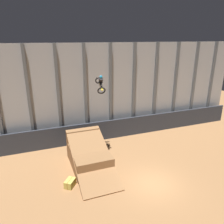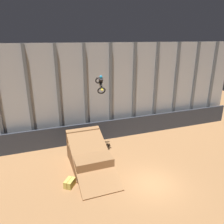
% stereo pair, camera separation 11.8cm
% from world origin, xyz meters
% --- Properties ---
extents(ground_plane, '(60.00, 60.00, 0.00)m').
position_xyz_m(ground_plane, '(0.00, 0.00, 0.00)').
color(ground_plane, '#996B42').
extents(arena_back_wall, '(32.00, 0.40, 10.26)m').
position_xyz_m(arena_back_wall, '(0.00, 9.60, 5.13)').
color(arena_back_wall, '#ADB2B7').
rests_on(arena_back_wall, ground_plane).
extents(lower_barrier, '(31.36, 0.20, 2.16)m').
position_xyz_m(lower_barrier, '(0.00, 8.72, 1.08)').
color(lower_barrier, '#2D333D').
rests_on(lower_barrier, ground_plane).
extents(dirt_ramp, '(3.13, 6.53, 2.80)m').
position_xyz_m(dirt_ramp, '(-3.91, 4.39, 0.93)').
color(dirt_ramp, olive).
rests_on(dirt_ramp, ground_plane).
extents(rider_bike_solo, '(0.95, 1.88, 1.69)m').
position_xyz_m(rider_bike_solo, '(-2.17, 6.12, 6.86)').
color(rider_bike_solo, black).
extents(hay_bale_trackside, '(1.02, 1.08, 0.57)m').
position_xyz_m(hay_bale_trackside, '(-6.03, 1.97, 0.28)').
color(hay_bale_trackside, '#CCB751').
rests_on(hay_bale_trackside, ground_plane).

